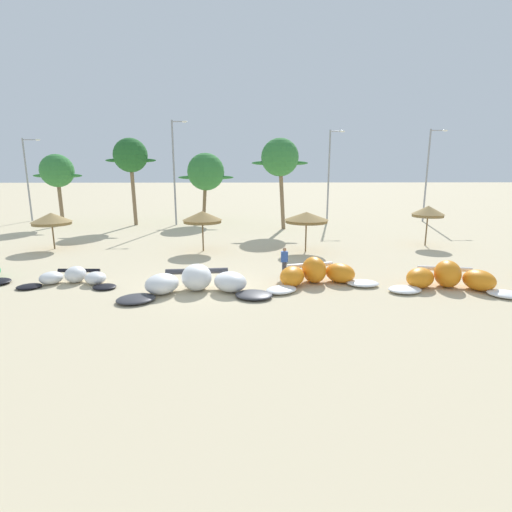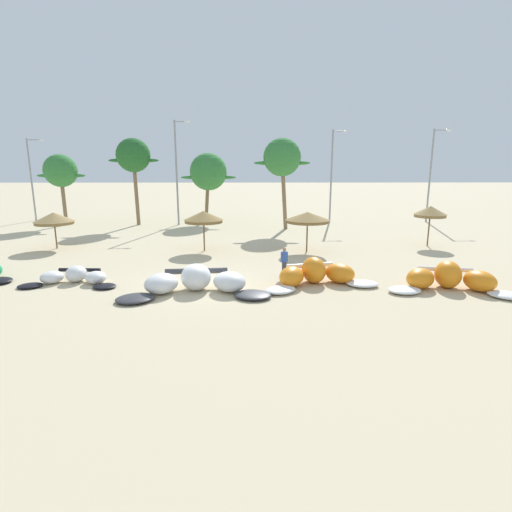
# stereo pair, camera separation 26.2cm
# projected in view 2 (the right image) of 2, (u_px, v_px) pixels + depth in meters

# --- Properties ---
(ground_plane) EXTENTS (260.00, 260.00, 0.00)m
(ground_plane) POSITION_uv_depth(u_px,v_px,m) (203.00, 284.00, 20.13)
(ground_plane) COLOR beige
(kite_left) EXTENTS (5.12, 2.38, 0.83)m
(kite_left) POSITION_uv_depth(u_px,v_px,m) (74.00, 277.00, 20.24)
(kite_left) COLOR black
(kite_left) RESTS_ON ground
(kite_left_of_center) EXTENTS (7.27, 3.60, 1.26)m
(kite_left_of_center) POSITION_uv_depth(u_px,v_px,m) (196.00, 282.00, 18.77)
(kite_left_of_center) COLOR #333338
(kite_left_of_center) RESTS_ON ground
(kite_center) EXTENTS (5.96, 3.49, 1.32)m
(kite_center) POSITION_uv_depth(u_px,v_px,m) (316.00, 274.00, 20.01)
(kite_center) COLOR white
(kite_center) RESTS_ON ground
(kite_right_of_center) EXTENTS (6.19, 3.43, 1.33)m
(kite_right_of_center) POSITION_uv_depth(u_px,v_px,m) (450.00, 279.00, 19.16)
(kite_right_of_center) COLOR white
(kite_right_of_center) RESTS_ON ground
(beach_umbrella_near_van) EXTENTS (2.77, 2.77, 2.61)m
(beach_umbrella_near_van) POSITION_uv_depth(u_px,v_px,m) (54.00, 218.00, 28.42)
(beach_umbrella_near_van) COLOR brown
(beach_umbrella_near_van) RESTS_ON ground
(beach_umbrella_middle) EXTENTS (2.74, 2.74, 2.80)m
(beach_umbrella_middle) POSITION_uv_depth(u_px,v_px,m) (204.00, 217.00, 27.59)
(beach_umbrella_middle) COLOR brown
(beach_umbrella_middle) RESTS_ON ground
(beach_umbrella_near_palms) EXTENTS (3.03, 3.03, 2.76)m
(beach_umbrella_near_palms) POSITION_uv_depth(u_px,v_px,m) (308.00, 217.00, 27.33)
(beach_umbrella_near_palms) COLOR brown
(beach_umbrella_near_palms) RESTS_ON ground
(beach_umbrella_outermost) EXTENTS (2.34, 2.34, 2.98)m
(beach_umbrella_outermost) POSITION_uv_depth(u_px,v_px,m) (430.00, 212.00, 29.27)
(beach_umbrella_outermost) COLOR brown
(beach_umbrella_outermost) RESTS_ON ground
(person_near_kites) EXTENTS (0.36, 0.24, 1.62)m
(person_near_kites) POSITION_uv_depth(u_px,v_px,m) (284.00, 262.00, 21.19)
(person_near_kites) COLOR #383842
(person_near_kites) RESTS_ON ground
(palm_leftmost) EXTENTS (4.81, 3.21, 7.00)m
(palm_leftmost) POSITION_uv_depth(u_px,v_px,m) (61.00, 171.00, 39.35)
(palm_leftmost) COLOR #7F6647
(palm_leftmost) RESTS_ON ground
(palm_left) EXTENTS (4.96, 3.31, 8.53)m
(palm_left) POSITION_uv_depth(u_px,v_px,m) (133.00, 156.00, 39.13)
(palm_left) COLOR #7F6647
(palm_left) RESTS_ON ground
(palm_left_of_gap) EXTENTS (5.80, 3.87, 7.20)m
(palm_left_of_gap) POSITION_uv_depth(u_px,v_px,m) (208.00, 172.00, 41.72)
(palm_left_of_gap) COLOR brown
(palm_left_of_gap) RESTS_ON ground
(palm_center_left) EXTENTS (5.19, 3.46, 8.36)m
(palm_center_left) POSITION_uv_depth(u_px,v_px,m) (282.00, 158.00, 36.53)
(palm_center_left) COLOR #7F6647
(palm_center_left) RESTS_ON ground
(lamppost_west) EXTENTS (1.97, 0.24, 8.69)m
(lamppost_west) POSITION_uv_depth(u_px,v_px,m) (32.00, 175.00, 42.80)
(lamppost_west) COLOR gray
(lamppost_west) RESTS_ON ground
(lamppost_west_center) EXTENTS (1.59, 0.24, 10.18)m
(lamppost_west_center) POSITION_uv_depth(u_px,v_px,m) (178.00, 168.00, 39.44)
(lamppost_west_center) COLOR gray
(lamppost_west_center) RESTS_ON ground
(lamppost_east_center) EXTENTS (1.60, 0.24, 9.47)m
(lamppost_east_center) POSITION_uv_depth(u_px,v_px,m) (333.00, 172.00, 41.58)
(lamppost_east_center) COLOR gray
(lamppost_east_center) RESTS_ON ground
(lamppost_east) EXTENTS (1.85, 0.24, 9.58)m
(lamppost_east) POSITION_uv_depth(u_px,v_px,m) (432.00, 171.00, 41.71)
(lamppost_east) COLOR gray
(lamppost_east) RESTS_ON ground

